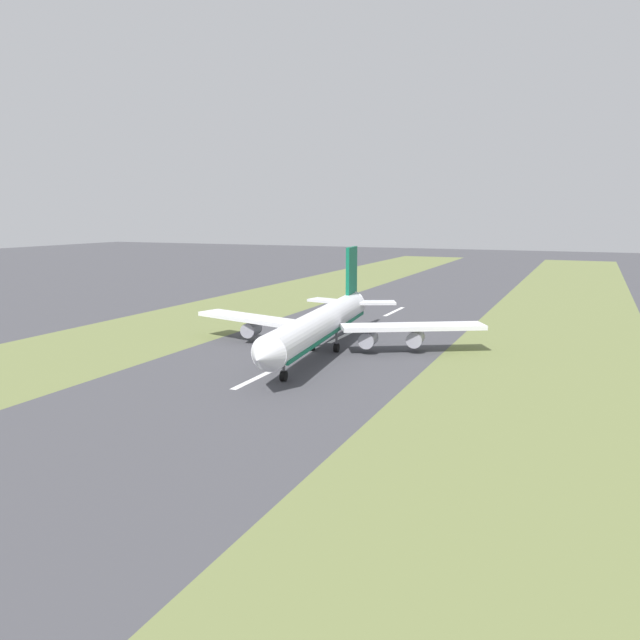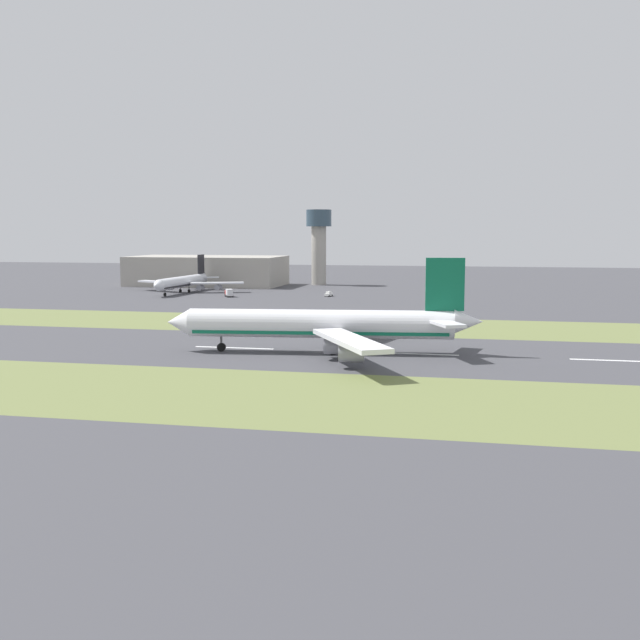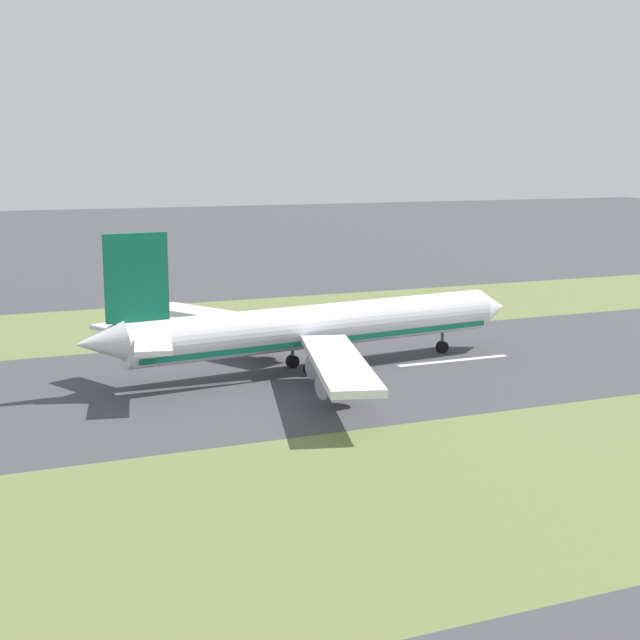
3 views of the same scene
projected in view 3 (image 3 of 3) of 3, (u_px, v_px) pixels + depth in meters
The scene contains 6 objects.
ground_plane at pixel (332, 373), 122.88m from camera, with size 800.00×800.00×0.00m, color #424247.
grass_median_west at pixel (236, 318), 163.79m from camera, with size 40.00×600.00×0.01m, color olive.
grass_median_east at pixel (523, 481), 81.97m from camera, with size 40.00×600.00×0.01m, color olive.
centreline_dash_mid at pixel (185, 387), 115.15m from camera, with size 1.20×18.00×0.01m, color silver.
centreline_dash_far at pixel (453, 361), 130.14m from camera, with size 1.20×18.00×0.01m, color silver.
airplane_main_jet at pixel (308, 328), 123.06m from camera, with size 63.68×67.18×20.20m.
Camera 3 is at (109.87, -47.00, 29.58)m, focal length 50.00 mm.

